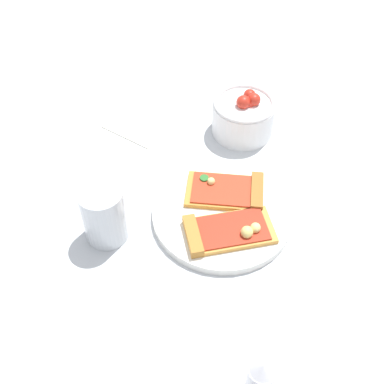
{
  "coord_description": "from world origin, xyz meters",
  "views": [
    {
      "loc": [
        0.16,
        -0.54,
        0.65
      ],
      "look_at": [
        -0.08,
        -0.06,
        0.03
      ],
      "focal_mm": 46.7,
      "sensor_mm": 36.0,
      "label": 1
    }
  ],
  "objects_px": {
    "plate": "(222,213)",
    "paper_napkin": "(144,120)",
    "salad_bowl": "(243,115)",
    "soda_glass": "(104,216)",
    "pizza_slice_near": "(225,231)",
    "pepper_shaker": "(260,378)",
    "pizza_slice_far": "(230,191)"
  },
  "relations": [
    {
      "from": "pizza_slice_near",
      "to": "pizza_slice_far",
      "type": "bearing_deg",
      "value": 108.68
    },
    {
      "from": "paper_napkin",
      "to": "pepper_shaker",
      "type": "xyz_separation_m",
      "value": [
        0.39,
        -0.39,
        0.03
      ]
    },
    {
      "from": "pizza_slice_near",
      "to": "plate",
      "type": "bearing_deg",
      "value": 118.87
    },
    {
      "from": "pizza_slice_near",
      "to": "paper_napkin",
      "type": "bearing_deg",
      "value": 143.1
    },
    {
      "from": "soda_glass",
      "to": "paper_napkin",
      "type": "xyz_separation_m",
      "value": [
        -0.09,
        0.27,
        -0.04
      ]
    },
    {
      "from": "pizza_slice_near",
      "to": "pizza_slice_far",
      "type": "relative_size",
      "value": 1.05
    },
    {
      "from": "plate",
      "to": "soda_glass",
      "type": "distance_m",
      "value": 0.19
    },
    {
      "from": "plate",
      "to": "pepper_shaker",
      "type": "bearing_deg",
      "value": -57.01
    },
    {
      "from": "plate",
      "to": "salad_bowl",
      "type": "relative_size",
      "value": 1.99
    },
    {
      "from": "salad_bowl",
      "to": "soda_glass",
      "type": "relative_size",
      "value": 1.15
    },
    {
      "from": "pizza_slice_far",
      "to": "pepper_shaker",
      "type": "distance_m",
      "value": 0.32
    },
    {
      "from": "plate",
      "to": "salad_bowl",
      "type": "xyz_separation_m",
      "value": [
        -0.05,
        0.21,
        0.03
      ]
    },
    {
      "from": "salad_bowl",
      "to": "pepper_shaker",
      "type": "height_order",
      "value": "salad_bowl"
    },
    {
      "from": "soda_glass",
      "to": "pizza_slice_far",
      "type": "bearing_deg",
      "value": 46.71
    },
    {
      "from": "plate",
      "to": "pizza_slice_near",
      "type": "xyz_separation_m",
      "value": [
        0.02,
        -0.04,
        0.01
      ]
    },
    {
      "from": "pepper_shaker",
      "to": "pizza_slice_near",
      "type": "bearing_deg",
      "value": 123.81
    },
    {
      "from": "paper_napkin",
      "to": "pepper_shaker",
      "type": "relative_size",
      "value": 1.7
    },
    {
      "from": "plate",
      "to": "pizza_slice_near",
      "type": "height_order",
      "value": "pizza_slice_near"
    },
    {
      "from": "pizza_slice_near",
      "to": "soda_glass",
      "type": "distance_m",
      "value": 0.19
    },
    {
      "from": "soda_glass",
      "to": "paper_napkin",
      "type": "height_order",
      "value": "soda_glass"
    },
    {
      "from": "pizza_slice_far",
      "to": "paper_napkin",
      "type": "bearing_deg",
      "value": 153.85
    },
    {
      "from": "plate",
      "to": "pizza_slice_far",
      "type": "bearing_deg",
      "value": 96.55
    },
    {
      "from": "pizza_slice_far",
      "to": "soda_glass",
      "type": "bearing_deg",
      "value": -133.29
    },
    {
      "from": "salad_bowl",
      "to": "soda_glass",
      "type": "bearing_deg",
      "value": -106.84
    },
    {
      "from": "plate",
      "to": "paper_napkin",
      "type": "relative_size",
      "value": 1.86
    },
    {
      "from": "pizza_slice_near",
      "to": "pepper_shaker",
      "type": "distance_m",
      "value": 0.24
    },
    {
      "from": "pizza_slice_far",
      "to": "salad_bowl",
      "type": "relative_size",
      "value": 1.25
    },
    {
      "from": "plate",
      "to": "paper_napkin",
      "type": "height_order",
      "value": "plate"
    },
    {
      "from": "soda_glass",
      "to": "paper_napkin",
      "type": "distance_m",
      "value": 0.29
    },
    {
      "from": "plate",
      "to": "pizza_slice_far",
      "type": "distance_m",
      "value": 0.04
    },
    {
      "from": "salad_bowl",
      "to": "plate",
      "type": "bearing_deg",
      "value": -76.36
    },
    {
      "from": "pizza_slice_near",
      "to": "soda_glass",
      "type": "height_order",
      "value": "soda_glass"
    }
  ]
}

